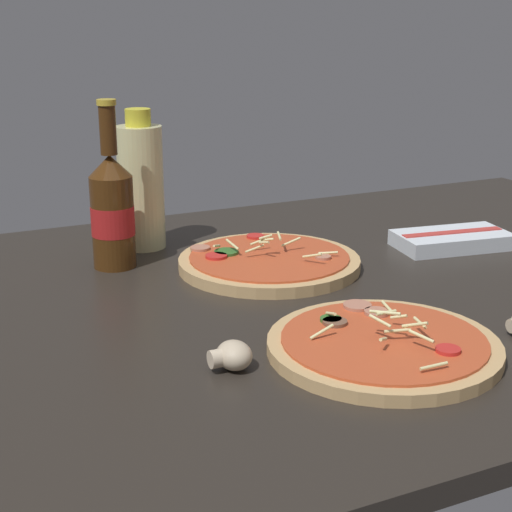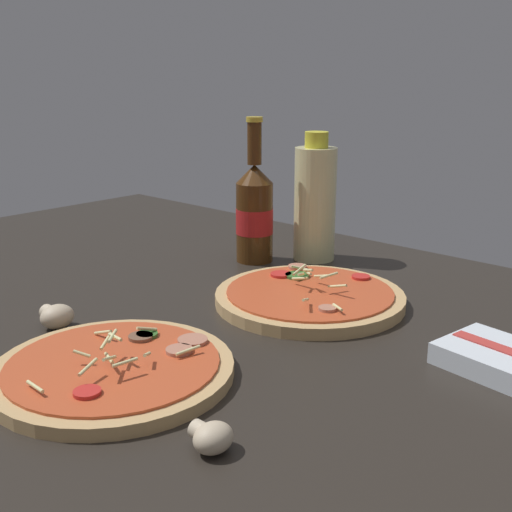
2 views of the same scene
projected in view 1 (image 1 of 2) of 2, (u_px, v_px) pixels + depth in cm
name	position (u px, v px, depth cm)	size (l,w,h in cm)	color
counter_slab	(271.00, 302.00, 104.14)	(160.00, 90.00, 2.50)	#28231E
pizza_near	(383.00, 345.00, 85.52)	(25.56, 25.56, 4.89)	tan
pizza_far	(269.00, 262.00, 113.43)	(26.30, 26.30, 5.13)	tan
beer_bottle	(112.00, 209.00, 111.98)	(6.26, 6.26, 24.11)	#47280F
oil_bottle	(141.00, 185.00, 121.01)	(7.08, 7.08, 21.64)	beige
mushroom_left	(232.00, 356.00, 81.31)	(4.55, 4.34, 3.04)	beige
dish_towel	(452.00, 240.00, 123.34)	(18.87, 11.83, 2.56)	silver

